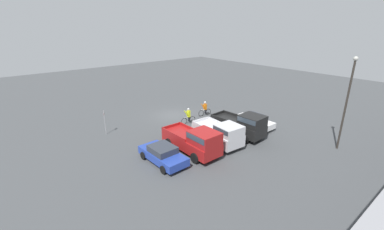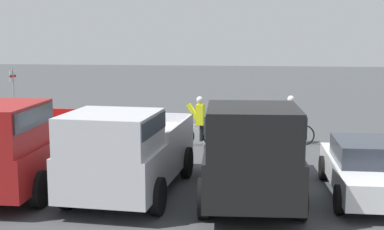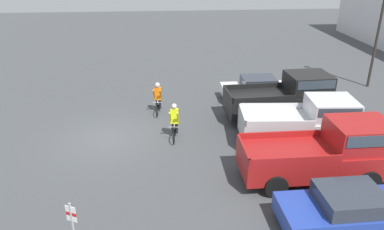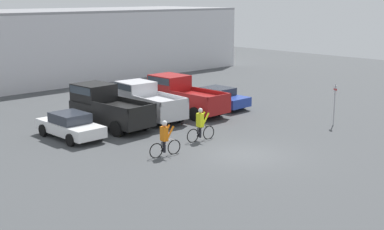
{
  "view_description": "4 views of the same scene",
  "coord_description": "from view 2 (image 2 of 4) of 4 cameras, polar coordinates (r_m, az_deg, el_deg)",
  "views": [
    {
      "loc": [
        16.36,
        23.14,
        10.11
      ],
      "look_at": [
        0.39,
        3.97,
        1.2
      ],
      "focal_mm": 24.0,
      "sensor_mm": 36.0,
      "label": 1
    },
    {
      "loc": [
        -1.62,
        20.9,
        3.87
      ],
      "look_at": [
        0.39,
        3.97,
        1.2
      ],
      "focal_mm": 50.0,
      "sensor_mm": 36.0,
      "label": 2
    },
    {
      "loc": [
        15.86,
        2.6,
        8.05
      ],
      "look_at": [
        0.39,
        3.97,
        1.2
      ],
      "focal_mm": 35.0,
      "sensor_mm": 36.0,
      "label": 3
    },
    {
      "loc": [
        -18.48,
        -15.63,
        7.32
      ],
      "look_at": [
        0.39,
        3.97,
        1.2
      ],
      "focal_mm": 50.0,
      "sensor_mm": 36.0,
      "label": 4
    }
  ],
  "objects": [
    {
      "name": "cyclist_0",
      "position": [
        18.08,
        0.8,
        -0.73
      ],
      "size": [
        1.76,
        0.5,
        1.74
      ],
      "color": "black",
      "rests_on": "ground_plane"
    },
    {
      "name": "fire_lane_sign",
      "position": [
        22.95,
        -18.5,
        2.39
      ],
      "size": [
        0.15,
        0.28,
        2.4
      ],
      "color": "#9E9EA3",
      "rests_on": "ground_plane"
    },
    {
      "name": "cyclist_1",
      "position": [
        18.76,
        10.43,
        -0.51
      ],
      "size": [
        1.73,
        0.5,
        1.72
      ],
      "color": "black",
      "rests_on": "ground_plane"
    },
    {
      "name": "sedan_0",
      "position": [
        13.32,
        18.26,
        -5.42
      ],
      "size": [
        1.9,
        4.22,
        1.35
      ],
      "color": "white",
      "rests_on": "ground_plane"
    },
    {
      "name": "pickup_truck_0",
      "position": [
        12.2,
        6.19,
        -3.75
      ],
      "size": [
        2.46,
        5.33,
        2.36
      ],
      "color": "black",
      "rests_on": "ground_plane"
    },
    {
      "name": "pickup_truck_1",
      "position": [
        12.62,
        -6.93,
        -3.76
      ],
      "size": [
        2.55,
        5.04,
        2.16
      ],
      "color": "silver",
      "rests_on": "ground_plane"
    },
    {
      "name": "pickup_truck_2",
      "position": [
        13.66,
        -18.15,
        -2.9
      ],
      "size": [
        2.28,
        5.55,
        2.3
      ],
      "color": "maroon",
      "rests_on": "ground_plane"
    },
    {
      "name": "ground_plane",
      "position": [
        21.32,
        2.3,
        -1.57
      ],
      "size": [
        80.0,
        80.0,
        0.0
      ],
      "primitive_type": "plane",
      "color": "#424447"
    }
  ]
}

